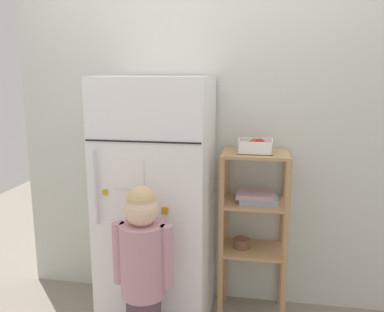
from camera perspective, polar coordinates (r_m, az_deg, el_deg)
kitchen_wall_back at (r=2.75m, az=1.57°, el=0.19°), size 2.58×0.03×2.05m
refrigerator at (r=2.55m, az=-4.87°, el=-6.54°), size 0.65×0.62×1.55m
child_standing at (r=2.20m, az=-6.92°, el=-14.22°), size 0.33×0.24×1.01m
pantry_shelf_unit at (r=2.63m, az=8.66°, el=-8.32°), size 0.42×0.32×1.09m
fruit_bin at (r=2.51m, az=8.91°, el=1.35°), size 0.21×0.18×0.08m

